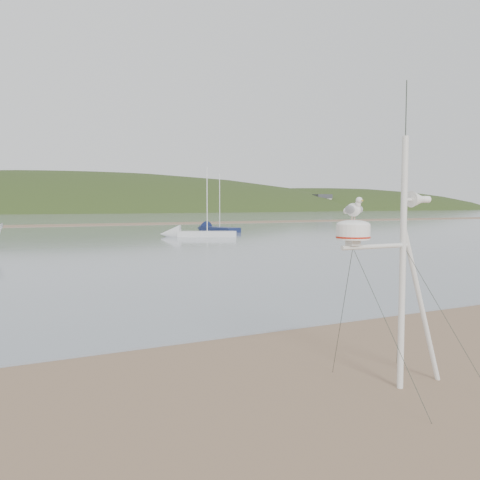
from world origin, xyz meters
name	(u,v)px	position (x,y,z in m)	size (l,w,h in m)	color
ground	(89,451)	(0.00, 0.00, 0.00)	(560.00, 560.00, 0.00)	brown
hill_ridge	(33,256)	(18.52, 235.00, -19.70)	(620.00, 180.00, 80.00)	#233214
mast_rig	(401,317)	(4.93, -0.17, 1.21)	(2.22, 2.37, 5.01)	white
sailboat_blue_far	(210,229)	(21.86, 46.52, 0.30)	(3.20, 7.22, 6.98)	#131D45
sailboat_white_near	(187,234)	(15.83, 37.98, 0.30)	(7.11, 4.79, 7.06)	silver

